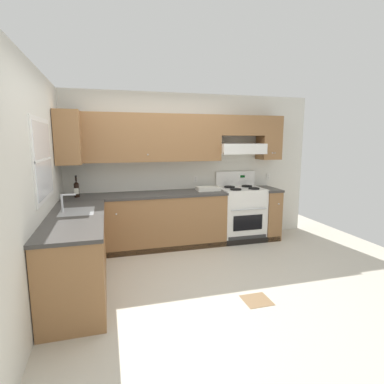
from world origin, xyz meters
TOP-DOWN VIEW (x-y plane):
  - ground_plane at (0.00, 0.00)m, footprint 7.04×7.04m
  - floor_accent_tile at (0.68, -0.78)m, footprint 0.30×0.30m
  - wall_back at (0.39, 1.53)m, footprint 4.68×0.57m
  - wall_left at (-1.59, 0.23)m, footprint 0.47×4.00m
  - counter_back_run at (-0.05, 1.24)m, footprint 3.60×0.65m
  - counter_left_run at (-1.24, -0.00)m, footprint 0.63×1.91m
  - stove at (1.40, 1.25)m, footprint 0.76×0.62m
  - wine_bottle at (-1.33, 1.23)m, footprint 0.08×0.08m
  - bowl at (0.79, 1.28)m, footprint 0.40×0.23m

SIDE VIEW (x-z plane):
  - ground_plane at x=0.00m, z-range 0.00..0.00m
  - floor_accent_tile at x=0.68m, z-range 0.00..0.01m
  - counter_back_run at x=-0.05m, z-range 0.00..0.91m
  - counter_left_run at x=-1.24m, z-range -0.11..1.03m
  - stove at x=1.40m, z-range -0.12..1.08m
  - bowl at x=0.79m, z-range 0.90..0.96m
  - wine_bottle at x=-1.33m, z-range 0.87..1.20m
  - wall_left at x=-1.59m, z-range 0.07..2.62m
  - wall_back at x=0.39m, z-range 0.20..2.75m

